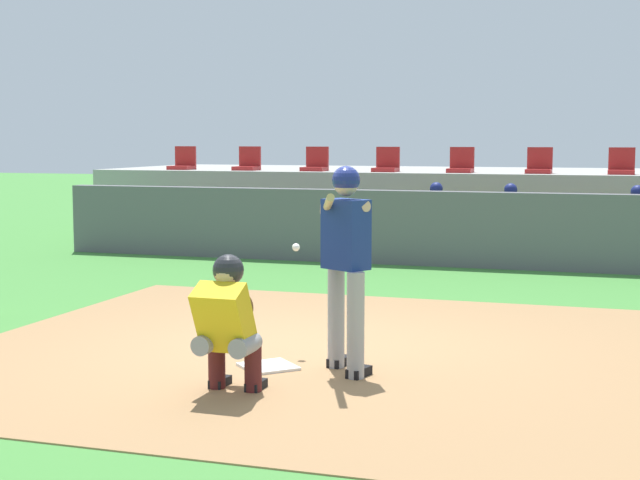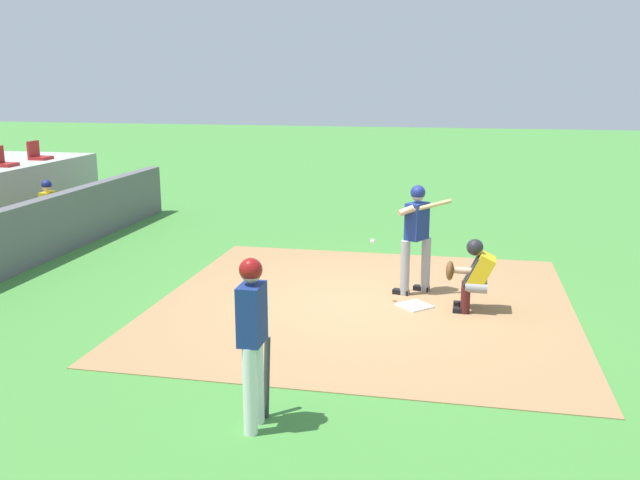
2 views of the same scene
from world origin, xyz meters
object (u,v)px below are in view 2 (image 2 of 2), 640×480
object	(u,v)px
batter_at_plate	(416,232)
stadium_seat_7	(2,161)
catcher_crouched	(473,273)
dugout_player_2	(54,208)
home_plate	(415,306)
stadium_seat_8	(38,154)
on_deck_batter	(253,333)

from	to	relation	value
batter_at_plate	stadium_seat_7	xyz separation A→B (m)	(3.64, 10.12, 0.50)
catcher_crouched	dugout_player_2	world-z (taller)	dugout_player_2
stadium_seat_7	batter_at_plate	bearing A→B (deg)	-109.78
home_plate	stadium_seat_8	distance (m)	11.80
stadium_seat_8	on_deck_batter	bearing A→B (deg)	-138.18
home_plate	stadium_seat_8	world-z (taller)	stadium_seat_8
batter_at_plate	dugout_player_2	distance (m)	8.46
home_plate	batter_at_plate	world-z (taller)	batter_at_plate
on_deck_batter	stadium_seat_7	distance (m)	12.25
dugout_player_2	stadium_seat_8	distance (m)	3.43
batter_at_plate	dugout_player_2	size ratio (longest dim) A/B	1.39
batter_at_plate	stadium_seat_8	bearing A→B (deg)	63.33
stadium_seat_8	catcher_crouched	bearing A→B (deg)	-117.65
batter_at_plate	stadium_seat_7	size ratio (longest dim) A/B	3.76
stadium_seat_8	stadium_seat_7	bearing A→B (deg)	180.00
dugout_player_2	stadium_seat_7	size ratio (longest dim) A/B	2.71
catcher_crouched	stadium_seat_8	world-z (taller)	stadium_seat_8
dugout_player_2	stadium_seat_7	distance (m)	2.50
home_plate	dugout_player_2	xyz separation A→B (m)	(3.16, 8.14, 0.65)
on_deck_batter	dugout_player_2	xyz separation A→B (m)	(7.27, 6.82, -0.35)
dugout_player_2	stadium_seat_8	world-z (taller)	stadium_seat_8
batter_at_plate	stadium_seat_8	distance (m)	11.34
home_plate	batter_at_plate	size ratio (longest dim) A/B	0.24
dugout_player_2	stadium_seat_7	bearing A→B (deg)	59.95
home_plate	stadium_seat_8	size ratio (longest dim) A/B	0.92
batter_at_plate	on_deck_batter	bearing A→B (deg)	165.22
on_deck_batter	batter_at_plate	bearing A→B (deg)	-14.78
home_plate	catcher_crouched	distance (m)	1.04
catcher_crouched	on_deck_batter	world-z (taller)	on_deck_batter
stadium_seat_7	stadium_seat_8	world-z (taller)	same
batter_at_plate	dugout_player_2	world-z (taller)	batter_at_plate
batter_at_plate	stadium_seat_8	world-z (taller)	stadium_seat_8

